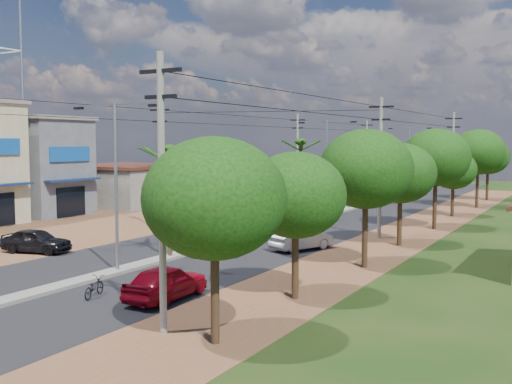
% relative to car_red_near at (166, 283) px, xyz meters
% --- Properties ---
extents(ground, '(160.00, 160.00, 0.00)m').
position_rel_car_red_near_xyz_m(ground, '(-5.00, 2.69, -0.69)').
color(ground, black).
rests_on(ground, ground).
extents(road, '(12.00, 110.00, 0.04)m').
position_rel_car_red_near_xyz_m(road, '(-5.00, 17.69, -0.67)').
color(road, black).
rests_on(road, ground).
extents(median, '(1.00, 90.00, 0.18)m').
position_rel_car_red_near_xyz_m(median, '(-5.00, 20.69, -0.60)').
color(median, '#605E56').
rests_on(median, ground).
extents(dirt_lot_west, '(18.00, 46.00, 0.04)m').
position_rel_car_red_near_xyz_m(dirt_lot_west, '(-20.00, 10.69, -0.67)').
color(dirt_lot_west, brown).
rests_on(dirt_lot_west, ground).
extents(dirt_shoulder_east, '(5.00, 90.00, 0.03)m').
position_rel_car_red_near_xyz_m(dirt_shoulder_east, '(3.50, 17.69, -0.67)').
color(dirt_shoulder_east, brown).
rests_on(dirt_shoulder_east, ground).
extents(shophouse_grey, '(9.00, 6.40, 8.30)m').
position_rel_car_red_near_xyz_m(shophouse_grey, '(-26.98, 16.69, 3.48)').
color(shophouse_grey, '#4B4D52').
rests_on(shophouse_grey, ground).
extents(low_shed, '(10.40, 10.40, 3.95)m').
position_rel_car_red_near_xyz_m(low_shed, '(-26.00, 26.69, 1.28)').
color(low_shed, '#605E56').
rests_on(low_shed, ground).
extents(tree_east_a, '(4.40, 4.40, 6.37)m').
position_rel_car_red_near_xyz_m(tree_east_a, '(4.50, -3.31, 3.80)').
color(tree_east_a, black).
rests_on(tree_east_a, ground).
extents(tree_east_b, '(4.00, 4.00, 5.83)m').
position_rel_car_red_near_xyz_m(tree_east_b, '(4.30, 2.69, 3.43)').
color(tree_east_b, black).
rests_on(tree_east_b, ground).
extents(tree_east_c, '(4.60, 4.60, 6.83)m').
position_rel_car_red_near_xyz_m(tree_east_c, '(4.70, 9.69, 4.18)').
color(tree_east_c, black).
rests_on(tree_east_c, ground).
extents(tree_east_d, '(4.20, 4.20, 6.13)m').
position_rel_car_red_near_xyz_m(tree_east_d, '(4.40, 16.69, 3.65)').
color(tree_east_d, black).
rests_on(tree_east_d, ground).
extents(tree_east_e, '(4.80, 4.80, 7.14)m').
position_rel_car_red_near_xyz_m(tree_east_e, '(4.60, 24.69, 4.40)').
color(tree_east_e, black).
rests_on(tree_east_e, ground).
extents(tree_east_f, '(3.80, 3.80, 5.52)m').
position_rel_car_red_near_xyz_m(tree_east_f, '(4.20, 32.69, 3.20)').
color(tree_east_f, black).
rests_on(tree_east_f, ground).
extents(tree_east_g, '(5.00, 5.00, 7.38)m').
position_rel_car_red_near_xyz_m(tree_east_g, '(4.80, 40.69, 4.55)').
color(tree_east_g, black).
rests_on(tree_east_g, ground).
extents(tree_east_h, '(4.40, 4.40, 6.52)m').
position_rel_car_red_near_xyz_m(tree_east_h, '(4.50, 48.69, 3.95)').
color(tree_east_h, black).
rests_on(tree_east_h, ground).
extents(palm_median_near, '(2.00, 2.00, 6.15)m').
position_rel_car_red_near_xyz_m(palm_median_near, '(-5.00, 6.69, 4.85)').
color(palm_median_near, black).
rests_on(palm_median_near, ground).
extents(palm_median_mid, '(2.00, 2.00, 6.55)m').
position_rel_car_red_near_xyz_m(palm_median_mid, '(-5.00, 22.69, 5.21)').
color(palm_median_mid, black).
rests_on(palm_median_mid, ground).
extents(palm_median_far, '(2.00, 2.00, 5.85)m').
position_rel_car_red_near_xyz_m(palm_median_far, '(-5.00, 38.69, 4.57)').
color(palm_median_far, black).
rests_on(palm_median_far, ground).
extents(streetlight_near, '(5.10, 0.18, 8.00)m').
position_rel_car_red_near_xyz_m(streetlight_near, '(-5.00, 2.69, 4.10)').
color(streetlight_near, gray).
rests_on(streetlight_near, ground).
extents(streetlight_mid, '(5.10, 0.18, 8.00)m').
position_rel_car_red_near_xyz_m(streetlight_mid, '(-5.00, 27.69, 4.10)').
color(streetlight_mid, gray).
rests_on(streetlight_mid, ground).
extents(streetlight_far, '(5.10, 0.18, 8.00)m').
position_rel_car_red_near_xyz_m(streetlight_far, '(-5.00, 52.69, 4.10)').
color(streetlight_far, gray).
rests_on(streetlight_far, ground).
extents(utility_pole_w_b, '(1.60, 0.24, 9.00)m').
position_rel_car_red_near_xyz_m(utility_pole_w_b, '(-12.00, 14.69, 4.07)').
color(utility_pole_w_b, '#605E56').
rests_on(utility_pole_w_b, ground).
extents(utility_pole_w_c, '(1.60, 0.24, 9.00)m').
position_rel_car_red_near_xyz_m(utility_pole_w_c, '(-12.00, 36.69, 4.07)').
color(utility_pole_w_c, '#605E56').
rests_on(utility_pole_w_c, ground).
extents(utility_pole_w_d, '(1.60, 0.24, 9.00)m').
position_rel_car_red_near_xyz_m(utility_pole_w_d, '(-12.00, 57.69, 4.07)').
color(utility_pole_w_d, '#605E56').
rests_on(utility_pole_w_d, ground).
extents(utility_pole_e_a, '(1.60, 0.24, 9.00)m').
position_rel_car_red_near_xyz_m(utility_pole_e_a, '(2.50, -3.31, 4.07)').
color(utility_pole_e_a, '#605E56').
rests_on(utility_pole_e_a, ground).
extents(utility_pole_e_b, '(1.60, 0.24, 9.00)m').
position_rel_car_red_near_xyz_m(utility_pole_e_b, '(2.50, 18.69, 4.07)').
color(utility_pole_e_b, '#605E56').
rests_on(utility_pole_e_b, ground).
extents(utility_pole_e_c, '(1.60, 0.24, 9.00)m').
position_rel_car_red_near_xyz_m(utility_pole_e_c, '(2.50, 40.69, 4.07)').
color(utility_pole_e_c, '#605E56').
rests_on(utility_pole_e_c, ground).
extents(car_red_near, '(1.76, 4.08, 1.37)m').
position_rel_car_red_near_xyz_m(car_red_near, '(0.00, 0.00, 0.00)').
color(car_red_near, maroon).
rests_on(car_red_near, ground).
extents(car_silver_mid, '(2.72, 4.10, 1.28)m').
position_rel_car_red_near_xyz_m(car_silver_mid, '(0.00, 12.39, -0.05)').
color(car_silver_mid, gray).
rests_on(car_silver_mid, ground).
extents(car_white_far, '(3.15, 5.68, 1.56)m').
position_rel_car_red_near_xyz_m(car_white_far, '(-6.50, 32.89, 0.09)').
color(car_white_far, '#AFAFAB').
rests_on(car_white_far, ground).
extents(car_parked_dark, '(4.21, 2.48, 1.35)m').
position_rel_car_red_near_xyz_m(car_parked_dark, '(-12.50, 4.31, -0.01)').
color(car_parked_dark, black).
rests_on(car_parked_dark, ground).
extents(moto_rider_east, '(0.99, 1.63, 0.81)m').
position_rel_car_red_near_xyz_m(moto_rider_east, '(-2.68, -1.18, -0.28)').
color(moto_rider_east, black).
rests_on(moto_rider_east, ground).
extents(moto_rider_west_a, '(0.66, 1.75, 0.91)m').
position_rel_car_red_near_xyz_m(moto_rider_west_a, '(-8.57, 15.22, -0.23)').
color(moto_rider_west_a, black).
rests_on(moto_rider_west_a, ground).
extents(moto_rider_west_b, '(0.96, 1.84, 1.07)m').
position_rel_car_red_near_xyz_m(moto_rider_west_b, '(-6.20, 35.38, -0.15)').
color(moto_rider_west_b, black).
rests_on(moto_rider_west_b, ground).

